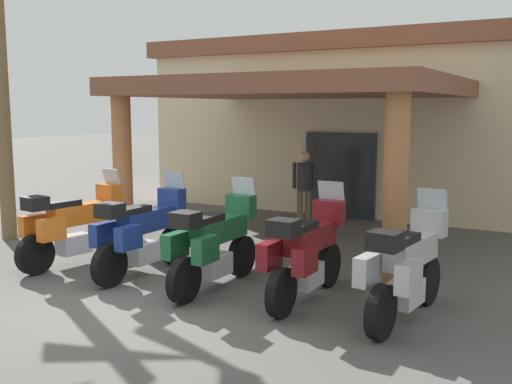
% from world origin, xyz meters
% --- Properties ---
extents(ground_plane, '(80.00, 80.00, 0.00)m').
position_xyz_m(ground_plane, '(0.00, 0.00, 0.00)').
color(ground_plane, '#514F4C').
extents(motel_building, '(11.77, 10.91, 4.54)m').
position_xyz_m(motel_building, '(-0.04, 10.08, 2.32)').
color(motel_building, beige).
rests_on(motel_building, ground_plane).
extents(motorcycle_orange, '(0.79, 2.21, 1.61)m').
position_xyz_m(motorcycle_orange, '(-2.27, 1.08, 0.70)').
color(motorcycle_orange, black).
rests_on(motorcycle_orange, ground_plane).
extents(motorcycle_blue, '(0.70, 2.21, 1.61)m').
position_xyz_m(motorcycle_blue, '(-0.84, 1.20, 0.70)').
color(motorcycle_blue, black).
rests_on(motorcycle_blue, ground_plane).
extents(motorcycle_green, '(0.70, 2.21, 1.61)m').
position_xyz_m(motorcycle_green, '(0.59, 1.15, 0.70)').
color(motorcycle_green, black).
rests_on(motorcycle_green, ground_plane).
extents(motorcycle_maroon, '(0.70, 2.21, 1.61)m').
position_xyz_m(motorcycle_maroon, '(2.02, 1.32, 0.70)').
color(motorcycle_maroon, black).
rests_on(motorcycle_maroon, ground_plane).
extents(motorcycle_silver, '(0.74, 2.21, 1.61)m').
position_xyz_m(motorcycle_silver, '(3.44, 1.23, 0.70)').
color(motorcycle_silver, black).
rests_on(motorcycle_silver, ground_plane).
extents(pedestrian, '(0.48, 0.32, 1.74)m').
position_xyz_m(pedestrian, '(-0.18, 5.91, 1.01)').
color(pedestrian, brown).
rests_on(pedestrian, ground_plane).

